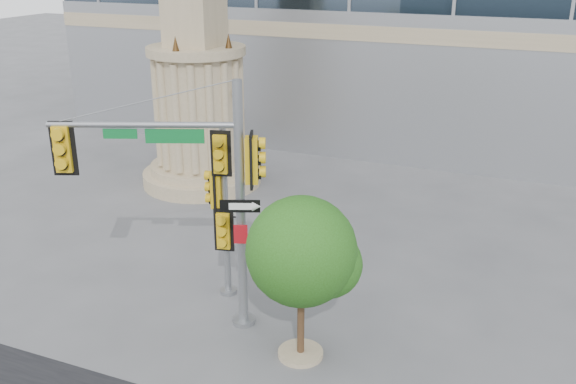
% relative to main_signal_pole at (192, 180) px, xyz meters
% --- Properties ---
extents(ground, '(120.00, 120.00, 0.00)m').
position_rel_main_signal_pole_xyz_m(ground, '(1.19, -0.50, -3.59)').
color(ground, '#545456').
rests_on(ground, ground).
extents(monument, '(4.40, 4.40, 16.60)m').
position_rel_main_signal_pole_xyz_m(monument, '(-4.81, 8.50, 1.93)').
color(monument, tan).
rests_on(monument, ground).
extents(main_signal_pole, '(4.26, 2.02, 5.79)m').
position_rel_main_signal_pole_xyz_m(main_signal_pole, '(0.00, 0.00, 0.00)').
color(main_signal_pole, slate).
rests_on(main_signal_pole, ground).
extents(secondary_signal_pole, '(0.82, 0.59, 4.44)m').
position_rel_main_signal_pole_xyz_m(secondary_signal_pole, '(-0.05, 1.39, -0.98)').
color(secondary_signal_pole, slate).
rests_on(secondary_signal_pole, ground).
extents(street_tree, '(2.36, 2.30, 3.67)m').
position_rel_main_signal_pole_xyz_m(street_tree, '(2.74, -0.28, -1.17)').
color(street_tree, tan).
rests_on(street_tree, ground).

